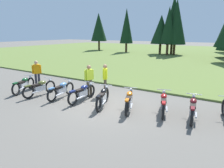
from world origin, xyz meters
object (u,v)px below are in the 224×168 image
(motorcycle_sky_blue, at_px, (61,90))
(motorcycle_black, at_px, (103,97))
(motorcycle_navy, at_px, (82,93))
(rider_in_hivis_vest, at_px, (37,72))
(motorcycle_orange, at_px, (129,100))
(motorcycle_red, at_px, (163,103))
(motorcycle_maroon, at_px, (193,108))
(rider_with_back_turned, at_px, (105,78))
(rider_checking_bike, at_px, (89,78))
(motorcycle_olive, at_px, (40,88))
(motorcycle_british_green, at_px, (24,84))

(motorcycle_sky_blue, bearing_deg, motorcycle_black, 3.61)
(motorcycle_navy, relative_size, rider_in_hivis_vest, 1.26)
(motorcycle_orange, xyz_separation_m, rider_in_hivis_vest, (-6.57, 0.34, 0.51))
(motorcycle_red, height_order, motorcycle_maroon, same)
(motorcycle_black, xyz_separation_m, rider_with_back_turned, (-0.96, 1.61, 0.51))
(motorcycle_orange, relative_size, rider_checking_bike, 1.20)
(motorcycle_red, relative_size, rider_with_back_turned, 1.21)
(rider_in_hivis_vest, bearing_deg, motorcycle_olive, -34.49)
(motorcycle_sky_blue, height_order, motorcycle_red, same)
(motorcycle_sky_blue, xyz_separation_m, rider_with_back_turned, (1.56, 1.77, 0.51))
(motorcycle_sky_blue, bearing_deg, motorcycle_red, 9.50)
(motorcycle_navy, relative_size, rider_with_back_turned, 1.26)
(motorcycle_black, distance_m, rider_checking_bike, 1.90)
(motorcycle_black, relative_size, rider_with_back_turned, 1.20)
(motorcycle_navy, bearing_deg, motorcycle_black, -1.16)
(motorcycle_navy, relative_size, motorcycle_maroon, 1.01)
(motorcycle_navy, distance_m, rider_in_hivis_vest, 4.14)
(motorcycle_orange, xyz_separation_m, rider_checking_bike, (-2.80, 0.73, 0.51))
(motorcycle_orange, distance_m, motorcycle_red, 1.47)
(rider_with_back_turned, bearing_deg, motorcycle_british_green, -153.37)
(motorcycle_olive, bearing_deg, rider_with_back_turned, 35.95)
(rider_with_back_turned, bearing_deg, motorcycle_maroon, -10.65)
(motorcycle_sky_blue, relative_size, motorcycle_black, 1.04)
(motorcycle_orange, height_order, rider_with_back_turned, rider_with_back_turned)
(motorcycle_sky_blue, height_order, rider_with_back_turned, rider_with_back_turned)
(motorcycle_british_green, relative_size, motorcycle_orange, 1.00)
(motorcycle_red, bearing_deg, rider_checking_bike, 176.49)
(rider_checking_bike, bearing_deg, motorcycle_orange, -14.67)
(motorcycle_olive, bearing_deg, motorcycle_navy, 10.94)
(motorcycle_red, bearing_deg, rider_with_back_turned, 165.90)
(motorcycle_british_green, height_order, motorcycle_orange, same)
(motorcycle_black, bearing_deg, motorcycle_red, 14.95)
(motorcycle_orange, bearing_deg, motorcycle_olive, -172.16)
(motorcycle_british_green, bearing_deg, motorcycle_red, 8.82)
(motorcycle_british_green, xyz_separation_m, motorcycle_maroon, (8.99, 1.22, 0.00))
(motorcycle_olive, xyz_separation_m, rider_checking_bike, (2.27, 1.43, 0.51))
(motorcycle_british_green, height_order, motorcycle_red, same)
(motorcycle_british_green, height_order, motorcycle_black, same)
(rider_in_hivis_vest, distance_m, rider_checking_bike, 3.79)
(motorcycle_olive, distance_m, rider_with_back_turned, 3.58)
(motorcycle_orange, height_order, motorcycle_maroon, same)
(motorcycle_red, xyz_separation_m, rider_checking_bike, (-4.19, 0.26, 0.51))
(motorcycle_sky_blue, bearing_deg, motorcycle_navy, 8.31)
(motorcycle_black, bearing_deg, rider_in_hivis_vest, 173.96)
(motorcycle_orange, xyz_separation_m, motorcycle_maroon, (2.57, 0.48, 0.00))
(motorcycle_maroon, height_order, rider_in_hivis_vest, rider_in_hivis_vest)
(motorcycle_olive, bearing_deg, motorcycle_sky_blue, 13.44)
(motorcycle_sky_blue, distance_m, motorcycle_maroon, 6.39)
(motorcycle_olive, height_order, rider_checking_bike, rider_checking_bike)
(motorcycle_british_green, distance_m, motorcycle_olive, 1.36)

